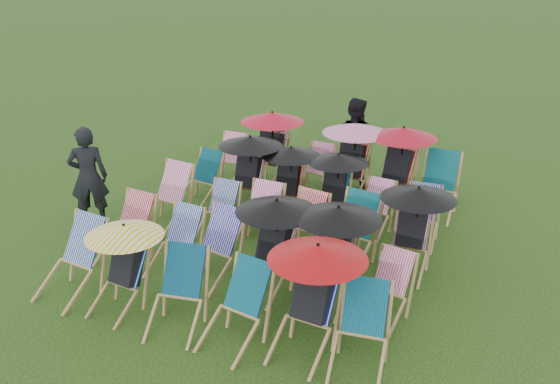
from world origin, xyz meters
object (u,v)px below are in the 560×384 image
at_px(deckchair_29, 437,186).
at_px(deckchair_5, 361,332).
at_px(person_rear, 354,141).
at_px(deckchair_0, 70,260).
at_px(person_left, 88,177).

bearing_deg(deckchair_29, deckchair_5, -89.44).
bearing_deg(deckchair_29, person_rear, 155.65).
bearing_deg(deckchair_5, deckchair_0, 174.22).
height_order(deckchair_29, person_left, person_left).
xyz_separation_m(deckchair_29, person_rear, (-1.74, 0.80, 0.33)).
bearing_deg(deckchair_0, person_left, 130.15).
distance_m(deckchair_0, deckchair_29, 6.02).
bearing_deg(person_rear, deckchair_0, 73.23).
relative_size(person_left, person_rear, 1.00).
bearing_deg(person_left, person_rear, -167.49).
xyz_separation_m(deckchair_5, person_left, (-5.13, 1.81, 0.38)).
bearing_deg(deckchair_29, person_left, -151.80).
relative_size(deckchair_0, deckchair_29, 0.98).
height_order(deckchair_5, deckchair_29, deckchair_29).
bearing_deg(deckchair_0, deckchair_29, 56.85).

